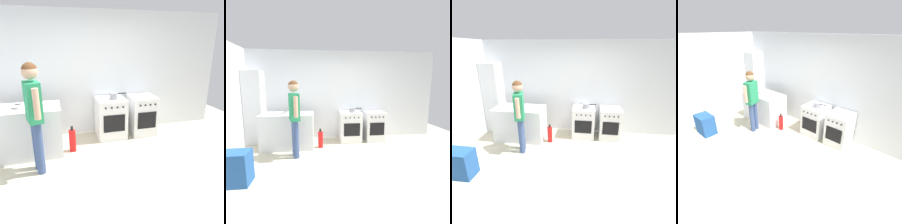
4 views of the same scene
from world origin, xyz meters
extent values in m
plane|color=beige|center=(0.00, 0.00, 0.00)|extent=(8.00, 8.00, 0.00)
cube|color=silver|center=(0.00, 1.95, 1.30)|extent=(6.00, 0.10, 2.60)
cube|color=silver|center=(-1.35, 1.20, 0.45)|extent=(1.30, 0.70, 0.90)
cube|color=white|center=(0.35, 1.58, 0.42)|extent=(0.60, 0.60, 0.85)
cube|color=black|center=(0.35, 1.27, 0.40)|extent=(0.45, 0.01, 0.36)
cylinder|color=black|center=(0.22, 1.46, 0.85)|extent=(0.19, 0.19, 0.01)
cylinder|color=black|center=(0.48, 1.46, 0.85)|extent=(0.19, 0.19, 0.01)
cylinder|color=black|center=(0.22, 1.70, 0.85)|extent=(0.19, 0.19, 0.01)
cylinder|color=black|center=(0.48, 1.70, 0.85)|extent=(0.19, 0.19, 0.01)
cylinder|color=black|center=(0.17, 1.26, 0.74)|extent=(0.04, 0.02, 0.04)
cylinder|color=black|center=(0.29, 1.26, 0.74)|extent=(0.04, 0.02, 0.04)
cylinder|color=black|center=(0.41, 1.26, 0.74)|extent=(0.04, 0.02, 0.04)
cylinder|color=black|center=(0.53, 1.26, 0.74)|extent=(0.04, 0.02, 0.04)
cube|color=white|center=(1.07, 1.58, 0.42)|extent=(0.55, 0.60, 0.85)
cube|color=black|center=(1.07, 1.27, 0.40)|extent=(0.41, 0.01, 0.36)
cylinder|color=black|center=(0.94, 1.46, 0.85)|extent=(0.18, 0.18, 0.01)
cylinder|color=black|center=(1.19, 1.46, 0.85)|extent=(0.18, 0.18, 0.01)
cylinder|color=black|center=(0.94, 1.70, 0.85)|extent=(0.18, 0.18, 0.01)
cylinder|color=black|center=(1.19, 1.70, 0.85)|extent=(0.18, 0.18, 0.01)
cylinder|color=black|center=(0.90, 1.26, 0.74)|extent=(0.04, 0.02, 0.04)
cylinder|color=black|center=(1.01, 1.26, 0.74)|extent=(0.04, 0.02, 0.04)
cylinder|color=black|center=(1.12, 1.26, 0.74)|extent=(0.04, 0.02, 0.04)
cylinder|color=black|center=(1.23, 1.26, 0.74)|extent=(0.04, 0.02, 0.04)
cylinder|color=gray|center=(0.40, 1.51, 0.91)|extent=(0.17, 0.17, 0.13)
cylinder|color=black|center=(0.58, 1.51, 0.96)|extent=(0.18, 0.02, 0.02)
cube|color=silver|center=(-1.60, 1.19, 0.90)|extent=(0.20, 0.09, 0.01)
cube|color=black|center=(-1.45, 1.14, 0.91)|extent=(0.11, 0.06, 0.01)
cube|color=silver|center=(-1.53, 1.35, 0.90)|extent=(0.10, 0.07, 0.01)
cube|color=black|center=(-1.44, 1.41, 0.91)|extent=(0.11, 0.08, 0.01)
cylinder|color=#384C7A|center=(-1.07, 0.50, 0.43)|extent=(0.13, 0.13, 0.85)
cylinder|color=#384C7A|center=(-1.11, 0.65, 0.43)|extent=(0.13, 0.13, 0.85)
cube|color=#268C59|center=(-1.09, 0.58, 1.15)|extent=(0.28, 0.38, 0.60)
cylinder|color=tan|center=(-1.03, 0.35, 1.18)|extent=(0.09, 0.09, 0.44)
cylinder|color=tan|center=(-1.15, 0.81, 1.18)|extent=(0.09, 0.09, 0.44)
sphere|color=tan|center=(-1.09, 0.58, 1.60)|extent=(0.23, 0.23, 0.23)
sphere|color=brown|center=(-1.09, 0.58, 1.62)|extent=(0.22, 0.22, 0.22)
cylinder|color=red|center=(-0.52, 1.10, 0.21)|extent=(0.13, 0.13, 0.42)
cylinder|color=black|center=(-0.52, 1.10, 0.46)|extent=(0.05, 0.05, 0.08)
camera|label=1|loc=(-0.78, -2.69, 2.03)|focal=35.00mm
camera|label=2|loc=(-0.57, -3.31, 1.67)|focal=28.00mm
camera|label=3|loc=(0.41, -2.98, 2.39)|focal=28.00mm
camera|label=4|loc=(2.61, -2.08, 2.73)|focal=28.00mm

